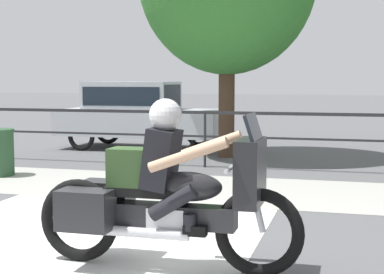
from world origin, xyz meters
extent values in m
plane|color=#565659|center=(0.00, 0.00, 0.00)|extent=(120.00, 120.00, 0.00)
cube|color=#A8A59E|center=(0.00, 3.40, 0.01)|extent=(44.00, 2.40, 0.01)
cube|color=silver|center=(-0.08, -0.20, 0.00)|extent=(3.79, 6.00, 0.01)
cube|color=#232326|center=(0.00, 5.59, 1.06)|extent=(36.00, 0.04, 0.06)
cube|color=#232326|center=(0.00, 5.59, 0.60)|extent=(36.00, 0.03, 0.04)
cylinder|color=#232326|center=(0.00, 5.59, 0.55)|extent=(0.05, 0.05, 1.09)
torus|color=black|center=(1.98, -0.42, 0.39)|extent=(0.78, 0.11, 0.78)
torus|color=black|center=(0.29, -0.42, 0.39)|extent=(0.78, 0.11, 0.78)
cube|color=#232326|center=(1.13, -0.42, 0.49)|extent=(1.28, 0.22, 0.20)
cube|color=silver|center=(1.17, -0.42, 0.44)|extent=(0.34, 0.26, 0.26)
ellipsoid|color=#232326|center=(1.34, -0.42, 0.76)|extent=(0.63, 0.30, 0.26)
cube|color=black|center=(0.97, -0.42, 0.70)|extent=(0.74, 0.28, 0.08)
cube|color=#232326|center=(1.90, -0.42, 0.91)|extent=(0.20, 0.54, 0.57)
cube|color=#1E232B|center=(1.92, -0.42, 1.29)|extent=(0.10, 0.46, 0.24)
cylinder|color=silver|center=(1.76, -0.42, 0.96)|extent=(0.04, 0.70, 0.04)
cylinder|color=silver|center=(0.93, -0.58, 0.36)|extent=(0.93, 0.09, 0.09)
cube|color=#232326|center=(0.47, -0.66, 0.55)|extent=(0.48, 0.28, 0.36)
cube|color=#232326|center=(0.47, -0.18, 0.55)|extent=(0.48, 0.28, 0.36)
cylinder|color=silver|center=(1.95, -0.42, 0.65)|extent=(0.18, 0.06, 0.52)
cube|color=black|center=(1.10, -0.42, 0.99)|extent=(0.31, 0.36, 0.56)
sphere|color=tan|center=(1.14, -0.42, 1.36)|extent=(0.23, 0.23, 0.23)
sphere|color=silver|center=(1.14, -0.42, 1.38)|extent=(0.29, 0.29, 0.29)
cylinder|color=black|center=(1.25, -0.57, 0.64)|extent=(0.44, 0.13, 0.34)
cylinder|color=black|center=(1.40, -0.57, 0.48)|extent=(0.11, 0.11, 0.14)
cube|color=black|center=(1.45, -0.57, 0.41)|extent=(0.20, 0.10, 0.09)
cylinder|color=black|center=(1.25, -0.27, 0.64)|extent=(0.44, 0.13, 0.34)
cylinder|color=black|center=(1.40, -0.27, 0.48)|extent=(0.11, 0.11, 0.14)
cube|color=black|center=(1.45, -0.27, 0.41)|extent=(0.20, 0.10, 0.09)
cylinder|color=tan|center=(1.43, -0.72, 1.08)|extent=(0.69, 0.09, 0.32)
cylinder|color=tan|center=(1.43, -0.12, 1.08)|extent=(0.69, 0.09, 0.32)
cube|color=#2D4723|center=(0.80, -0.42, 0.90)|extent=(0.36, 0.27, 0.35)
cube|color=#B7BCC4|center=(-2.24, 8.16, 0.65)|extent=(3.99, 1.71, 0.62)
cube|color=#B7BCC4|center=(-2.48, 8.16, 1.30)|extent=(2.07, 1.51, 0.68)
cube|color=#19232D|center=(-1.46, 8.16, 1.30)|extent=(0.04, 1.34, 0.54)
cube|color=#19232D|center=(-2.48, 8.16, 1.30)|extent=(1.91, 1.54, 0.44)
torus|color=black|center=(-1.00, 7.37, 0.34)|extent=(0.68, 0.11, 0.68)
torus|color=black|center=(-1.00, 8.95, 0.34)|extent=(0.68, 0.11, 0.68)
torus|color=black|center=(-3.47, 7.37, 0.34)|extent=(0.68, 0.11, 0.68)
torus|color=black|center=(-3.47, 8.95, 0.34)|extent=(0.68, 0.11, 0.68)
cylinder|color=#473323|center=(0.09, 7.17, 1.16)|extent=(0.35, 0.35, 2.32)
camera|label=1|loc=(2.72, -5.32, 1.69)|focal=55.00mm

